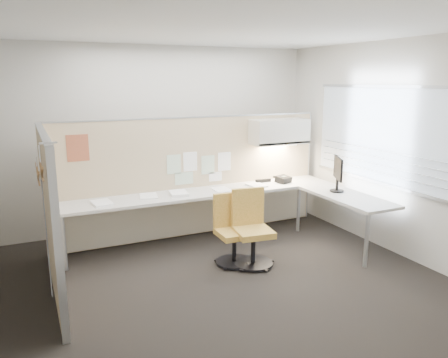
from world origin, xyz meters
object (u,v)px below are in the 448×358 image
monitor (338,172)px  chair_right (251,230)px  phone (283,179)px  chair_left (232,232)px  desk (230,200)px

monitor → chair_right: bearing=125.6°
monitor → phone: bearing=53.5°
chair_left → monitor: (1.69, 0.08, 0.61)m
desk → chair_right: bearing=-97.7°
monitor → desk: bearing=91.6°
chair_left → chair_right: size_ratio=0.93×
monitor → phone: size_ratio=1.93×
phone → desk: bearing=170.8°
chair_right → monitor: bearing=15.7°
desk → phone: phone is taller
desk → phone: (0.98, 0.13, 0.18)m
chair_right → phone: chair_right is taller
phone → chair_right: bearing=-154.3°
chair_left → monitor: bearing=3.6°
monitor → phone: 0.92m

